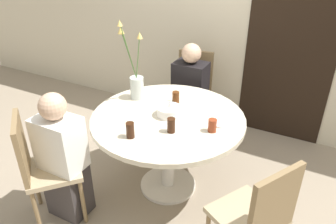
{
  "coord_description": "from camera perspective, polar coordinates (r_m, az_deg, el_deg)",
  "views": [
    {
      "loc": [
        1.07,
        -2.05,
        2.07
      ],
      "look_at": [
        0.0,
        0.0,
        0.78
      ],
      "focal_mm": 35.0,
      "sensor_mm": 36.0,
      "label": 1
    }
  ],
  "objects": [
    {
      "name": "person_boy",
      "position": [
        3.51,
        3.83,
        2.77
      ],
      "size": [
        0.34,
        0.24,
        1.09
      ],
      "color": "#383333",
      "rests_on": "ground_plane"
    },
    {
      "name": "person_woman",
      "position": [
        2.67,
        -17.78,
        -8.15
      ],
      "size": [
        0.34,
        0.24,
        1.09
      ],
      "color": "#383333",
      "rests_on": "ground_plane"
    },
    {
      "name": "chair_right_flank",
      "position": [
        2.67,
        -21.25,
        -8.4
      ],
      "size": [
        0.56,
        0.56,
        0.93
      ],
      "rotation": [
        0.0,
        0.0,
        2.41
      ],
      "color": "tan",
      "rests_on": "ground_plane"
    },
    {
      "name": "chair_left_flank",
      "position": [
        3.65,
        4.38,
        4.09
      ],
      "size": [
        0.47,
        0.47,
        0.93
      ],
      "rotation": [
        0.0,
        0.0,
        0.21
      ],
      "color": "tan",
      "rests_on": "ground_plane"
    },
    {
      "name": "ground_plane",
      "position": [
        3.1,
        0.0,
        -12.68
      ],
      "size": [
        16.0,
        16.0,
        0.0
      ],
      "primitive_type": "plane",
      "color": "gray"
    },
    {
      "name": "doorway_panel",
      "position": [
        3.59,
        20.57,
        10.41
      ],
      "size": [
        0.9,
        0.01,
        2.05
      ],
      "color": "black",
      "rests_on": "ground_plane"
    },
    {
      "name": "side_plate",
      "position": [
        2.63,
        9.43,
        -1.58
      ],
      "size": [
        0.21,
        0.21,
        0.01
      ],
      "color": "white",
      "rests_on": "dining_table"
    },
    {
      "name": "wall_back",
      "position": [
        3.69,
        10.53,
        16.65
      ],
      "size": [
        8.0,
        0.05,
        2.6
      ],
      "color": "beige",
      "rests_on": "ground_plane"
    },
    {
      "name": "drink_glass_0",
      "position": [
        2.44,
        0.56,
        -2.33
      ],
      "size": [
        0.06,
        0.06,
        0.11
      ],
      "color": "#33190C",
      "rests_on": "dining_table"
    },
    {
      "name": "chair_far_back",
      "position": [
        2.19,
        15.28,
        -16.88
      ],
      "size": [
        0.55,
        0.55,
        0.93
      ],
      "rotation": [
        0.0,
        0.0,
        4.19
      ],
      "color": "tan",
      "rests_on": "ground_plane"
    },
    {
      "name": "drink_glass_2",
      "position": [
        2.47,
        7.73,
        -2.33
      ],
      "size": [
        0.07,
        0.07,
        0.1
      ],
      "color": "maroon",
      "rests_on": "dining_table"
    },
    {
      "name": "drink_glass_1",
      "position": [
        2.39,
        -6.6,
        -3.16
      ],
      "size": [
        0.06,
        0.06,
        0.12
      ],
      "color": "#33190C",
      "rests_on": "dining_table"
    },
    {
      "name": "birthday_cake",
      "position": [
        2.66,
        0.26,
        0.12
      ],
      "size": [
        0.2,
        0.2,
        0.12
      ],
      "color": "white",
      "rests_on": "dining_table"
    },
    {
      "name": "drink_glass_3",
      "position": [
        2.86,
        1.36,
        2.58
      ],
      "size": [
        0.06,
        0.06,
        0.1
      ],
      "color": "#51280F",
      "rests_on": "dining_table"
    },
    {
      "name": "flower_vase",
      "position": [
        2.89,
        -5.63,
        5.36
      ],
      "size": [
        0.17,
        0.24,
        0.73
      ],
      "color": "silver",
      "rests_on": "dining_table"
    },
    {
      "name": "dining_table",
      "position": [
        2.73,
        0.0,
        -3.02
      ],
      "size": [
        1.26,
        1.26,
        0.74
      ],
      "color": "beige",
      "rests_on": "ground_plane"
    }
  ]
}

